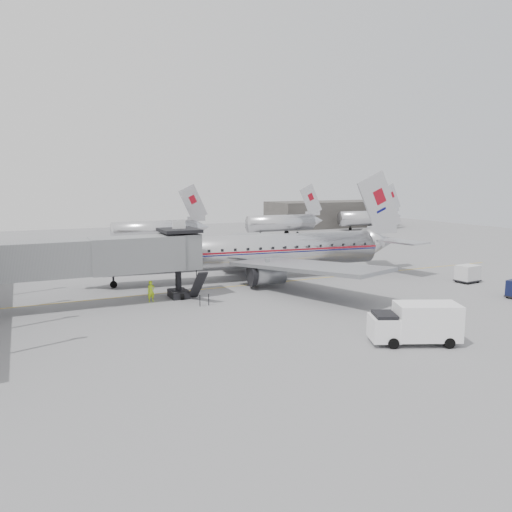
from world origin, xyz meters
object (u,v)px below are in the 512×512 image
at_px(airliner, 253,252).
at_px(ramp_worker, 151,291).
at_px(baggage_cart_white, 468,273).
at_px(service_van, 416,323).

bearing_deg(airliner, ramp_worker, -149.01).
relative_size(airliner, baggage_cart_white, 15.09).
bearing_deg(baggage_cart_white, ramp_worker, 164.42).
bearing_deg(ramp_worker, service_van, -65.40).
bearing_deg(service_van, airliner, 114.72).
distance_m(service_van, baggage_cart_white, 23.57).
bearing_deg(airliner, baggage_cart_white, -24.44).
xyz_separation_m(service_van, ramp_worker, (-13.03, 18.97, -0.47)).
bearing_deg(baggage_cart_white, airliner, 143.90).
relative_size(airliner, ramp_worker, 19.80).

